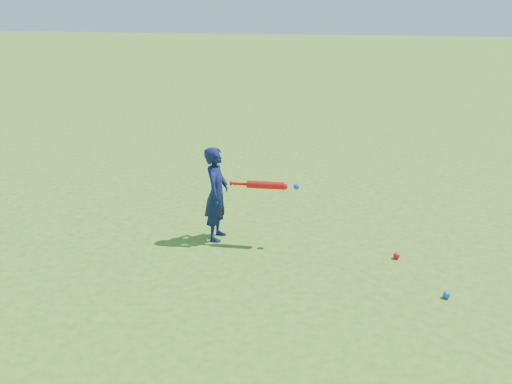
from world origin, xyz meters
TOP-DOWN VIEW (x-y plane):
  - ground at (0.00, 0.00)m, footprint 80.00×80.00m
  - child at (0.11, 0.57)m, footprint 0.30×0.45m
  - ground_ball_red at (2.34, 0.34)m, footprint 0.08×0.08m
  - ground_ball_blue at (2.79, -0.52)m, footprint 0.08×0.08m
  - bat_swing at (0.78, 0.53)m, footprint 0.85×0.10m

SIDE VIEW (x-z plane):
  - ground at x=0.00m, z-range 0.00..0.00m
  - ground_ball_blue at x=2.79m, z-range 0.00..0.08m
  - ground_ball_red at x=2.34m, z-range 0.00..0.08m
  - child at x=0.11m, z-range 0.00..1.20m
  - bat_swing at x=0.78m, z-range 0.72..0.82m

